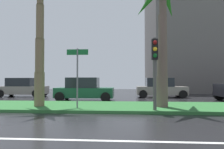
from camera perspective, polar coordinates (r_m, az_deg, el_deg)
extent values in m
cube|color=black|center=(13.05, -15.57, -8.53)|extent=(90.00, 42.00, 0.10)
cube|color=#2D6B33|center=(12.10, -17.17, -8.48)|extent=(85.50, 4.00, 0.15)
cylinder|color=#786548|center=(11.62, -19.79, -3.89)|extent=(0.53, 0.53, 1.82)
cylinder|color=#786548|center=(11.60, -19.72, 5.08)|extent=(0.47, 0.47, 1.82)
cylinder|color=#786548|center=(11.85, -19.64, 13.88)|extent=(0.40, 0.40, 1.82)
cylinder|color=brown|center=(10.95, 13.94, -4.63)|extent=(0.59, 0.59, 1.61)
cylinder|color=brown|center=(10.94, 14.00, 3.81)|extent=(0.52, 0.52, 1.61)
cylinder|color=brown|center=(11.16, 14.07, 12.08)|extent=(0.45, 0.45, 1.61)
cone|color=#2C7725|center=(12.64, 15.44, 19.36)|extent=(1.52, 2.37, 1.75)
cone|color=#2C7725|center=(12.45, 10.45, 19.93)|extent=(1.82, 2.29, 1.66)
cylinder|color=#4C4C47|center=(9.62, 11.95, 0.17)|extent=(0.16, 0.16, 3.38)
cube|color=black|center=(9.72, 11.92, 6.90)|extent=(0.28, 0.32, 0.96)
sphere|color=maroon|center=(9.60, 12.05, 8.82)|extent=(0.20, 0.20, 0.20)
sphere|color=yellow|center=(9.55, 12.06, 7.05)|extent=(0.20, 0.20, 0.20)
sphere|color=#0F591E|center=(9.51, 12.07, 5.26)|extent=(0.20, 0.20, 0.20)
cylinder|color=slate|center=(10.39, -9.75, -0.99)|extent=(0.08, 0.08, 3.00)
cube|color=#146B2D|center=(10.48, -9.72, 6.24)|extent=(1.10, 0.03, 0.28)
cube|color=gray|center=(20.48, -23.78, -4.03)|extent=(4.30, 1.76, 0.72)
cube|color=#1E2328|center=(20.53, -24.13, -1.95)|extent=(2.30, 1.58, 0.76)
cylinder|color=black|center=(20.61, -18.54, -4.78)|extent=(0.68, 0.22, 0.68)
cylinder|color=black|center=(18.96, -20.62, -5.06)|extent=(0.68, 0.22, 0.68)
cylinder|color=black|center=(22.08, -26.50, -4.48)|extent=(0.68, 0.22, 0.68)
cylinder|color=black|center=(20.55, -29.05, -4.69)|extent=(0.68, 0.22, 0.68)
cube|color=#195133|center=(15.40, -7.65, -5.04)|extent=(4.30, 1.76, 0.72)
cube|color=#1E2328|center=(15.40, -8.18, -2.28)|extent=(2.30, 1.58, 0.76)
cylinder|color=black|center=(16.06, -1.19, -5.83)|extent=(0.68, 0.22, 0.68)
cylinder|color=black|center=(14.28, -1.84, -6.38)|extent=(0.68, 0.22, 0.68)
cylinder|color=black|center=(16.68, -12.61, -5.63)|extent=(0.68, 0.22, 0.68)
cylinder|color=black|center=(14.97, -14.58, -6.11)|extent=(0.68, 0.22, 0.68)
cube|color=gray|center=(18.40, 13.69, -4.42)|extent=(4.30, 1.76, 0.72)
cube|color=#1E2328|center=(18.35, 13.21, -2.12)|extent=(2.30, 1.58, 0.76)
cylinder|color=black|center=(19.63, 18.01, -4.96)|extent=(0.68, 0.22, 0.68)
cylinder|color=black|center=(17.90, 19.42, -5.30)|extent=(0.68, 0.22, 0.68)
cylinder|color=black|center=(19.11, 8.33, -5.11)|extent=(0.68, 0.22, 0.68)
cylinder|color=black|center=(17.32, 8.79, -5.49)|extent=(0.68, 0.22, 0.68)
cylinder|color=black|center=(17.76, 27.99, -4.85)|extent=(0.92, 0.30, 0.92)
cube|color=#605B59|center=(33.18, 29.04, 10.13)|extent=(20.99, 13.52, 16.23)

